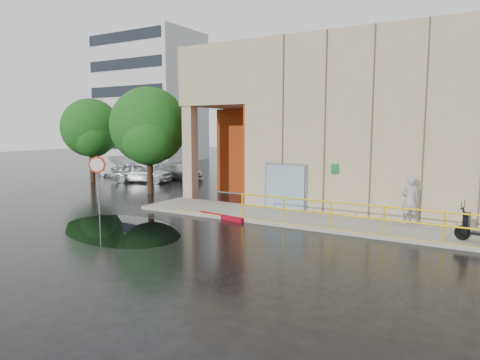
% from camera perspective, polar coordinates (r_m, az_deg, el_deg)
% --- Properties ---
extents(ground, '(120.00, 120.00, 0.00)m').
position_cam_1_polar(ground, '(15.03, -4.16, -7.95)').
color(ground, black).
rests_on(ground, ground).
extents(sidewalk, '(20.00, 3.00, 0.15)m').
position_cam_1_polar(sidewalk, '(17.40, 15.58, -5.87)').
color(sidewalk, gray).
rests_on(sidewalk, ground).
extents(building, '(20.00, 10.17, 8.00)m').
position_cam_1_polar(building, '(23.14, 22.77, 7.28)').
color(building, tan).
rests_on(building, ground).
extents(guardrail, '(9.56, 0.06, 1.03)m').
position_cam_1_polar(guardrail, '(15.93, 15.27, -4.81)').
color(guardrail, '#E3BA0B').
rests_on(guardrail, sidewalk).
extents(distant_building, '(12.00, 8.08, 15.00)m').
position_cam_1_polar(distant_building, '(54.05, -11.99, 10.70)').
color(distant_building, silver).
rests_on(distant_building, ground).
extents(person, '(0.82, 0.72, 1.90)m').
position_cam_1_polar(person, '(17.65, 21.71, -2.54)').
color(person, '#9B9A9E').
rests_on(person, sidewalk).
extents(stop_sign, '(0.65, 0.52, 2.63)m').
position_cam_1_polar(stop_sign, '(20.06, -18.46, 1.03)').
color(stop_sign, slate).
rests_on(stop_sign, ground).
extents(red_curb, '(2.40, 0.57, 0.18)m').
position_cam_1_polar(red_curb, '(18.33, -2.55, -4.91)').
color(red_curb, maroon).
rests_on(red_curb, ground).
extents(puddle, '(7.16, 5.73, 0.01)m').
position_cam_1_polar(puddle, '(17.11, -15.64, -6.33)').
color(puddle, black).
rests_on(puddle, ground).
extents(car_a, '(4.67, 3.07, 1.48)m').
position_cam_1_polar(car_a, '(31.23, -12.95, 1.06)').
color(car_a, silver).
rests_on(car_a, ground).
extents(car_b, '(5.28, 2.77, 1.66)m').
position_cam_1_polar(car_b, '(34.92, -15.48, 1.74)').
color(car_b, silver).
rests_on(car_b, ground).
extents(car_c, '(4.39, 2.15, 1.23)m').
position_cam_1_polar(car_c, '(32.66, -8.25, 1.20)').
color(car_c, '#A2A4A9').
rests_on(car_c, ground).
extents(tree_near, '(4.45, 4.45, 6.22)m').
position_cam_1_polar(tree_near, '(25.28, -12.07, 6.71)').
color(tree_near, black).
rests_on(tree_near, ground).
extents(tree_far, '(4.11, 4.11, 5.92)m').
position_cam_1_polar(tree_far, '(32.07, -19.22, 6.31)').
color(tree_far, black).
rests_on(tree_far, ground).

